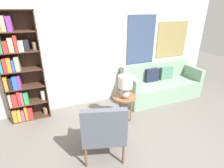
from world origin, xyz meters
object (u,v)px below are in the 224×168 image
at_px(table_lamp, 125,85).
at_px(bookshelf, 18,72).
at_px(side_table, 124,100).
at_px(couch, 160,85).
at_px(armchair, 104,129).

bearing_deg(table_lamp, bookshelf, 152.83).
bearing_deg(side_table, table_lamp, -105.12).
relative_size(bookshelf, side_table, 3.77).
xyz_separation_m(couch, side_table, (-1.37, -0.65, 0.17)).
height_order(couch, table_lamp, table_lamp).
height_order(bookshelf, table_lamp, bookshelf).
height_order(armchair, side_table, armchair).
xyz_separation_m(side_table, table_lamp, (-0.02, -0.07, 0.36)).
height_order(couch, side_table, couch).
bearing_deg(couch, bookshelf, 175.86).
relative_size(armchair, side_table, 1.67).
xyz_separation_m(armchair, table_lamp, (0.70, 0.71, 0.32)).
bearing_deg(couch, table_lamp, -152.72).
bearing_deg(side_table, armchair, -132.61).
bearing_deg(bookshelf, armchair, -55.11).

